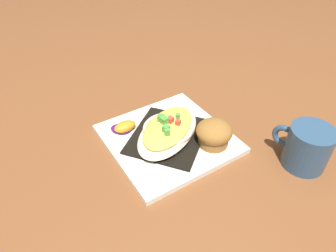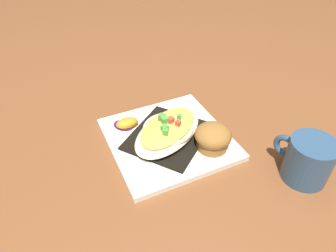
{
  "view_description": "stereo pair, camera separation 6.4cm",
  "coord_description": "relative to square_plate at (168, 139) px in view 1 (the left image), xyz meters",
  "views": [
    {
      "loc": [
        0.17,
        0.46,
        0.45
      ],
      "look_at": [
        0.0,
        0.0,
        0.04
      ],
      "focal_mm": 32.03,
      "sensor_mm": 36.0,
      "label": 1
    },
    {
      "loc": [
        0.11,
        0.48,
        0.45
      ],
      "look_at": [
        0.0,
        0.0,
        0.04
      ],
      "focal_mm": 32.03,
      "sensor_mm": 36.0,
      "label": 2
    }
  ],
  "objects": [
    {
      "name": "ground_plane",
      "position": [
        0.0,
        0.0,
        -0.01
      ],
      "size": [
        2.6,
        2.6,
        0.0
      ],
      "primitive_type": "plane",
      "color": "brown"
    },
    {
      "name": "square_plate",
      "position": [
        0.0,
        0.0,
        0.0
      ],
      "size": [
        0.3,
        0.3,
        0.01
      ],
      "primitive_type": "cube",
      "rotation": [
        0.0,
        0.0,
        0.21
      ],
      "color": "white",
      "rests_on": "ground_plane"
    },
    {
      "name": "folded_napkin",
      "position": [
        0.0,
        0.0,
        0.01
      ],
      "size": [
        0.22,
        0.23,
        0.0
      ],
      "primitive_type": "cube",
      "rotation": [
        0.0,
        0.0,
        0.86
      ],
      "color": "black",
      "rests_on": "square_plate"
    },
    {
      "name": "gratin_dish",
      "position": [
        0.0,
        0.0,
        0.03
      ],
      "size": [
        0.21,
        0.21,
        0.05
      ],
      "color": "beige",
      "rests_on": "folded_napkin"
    },
    {
      "name": "muffin",
      "position": [
        -0.08,
        0.05,
        0.03
      ],
      "size": [
        0.08,
        0.08,
        0.06
      ],
      "color": "#92602D",
      "rests_on": "square_plate"
    },
    {
      "name": "orange_garnish",
      "position": [
        0.08,
        -0.05,
        0.02
      ],
      "size": [
        0.07,
        0.06,
        0.02
      ],
      "color": "#4D1559",
      "rests_on": "square_plate"
    },
    {
      "name": "coffee_mug",
      "position": [
        -0.23,
        0.16,
        0.03
      ],
      "size": [
        0.09,
        0.11,
        0.09
      ],
      "color": "#2F5172",
      "rests_on": "ground_plane"
    }
  ]
}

